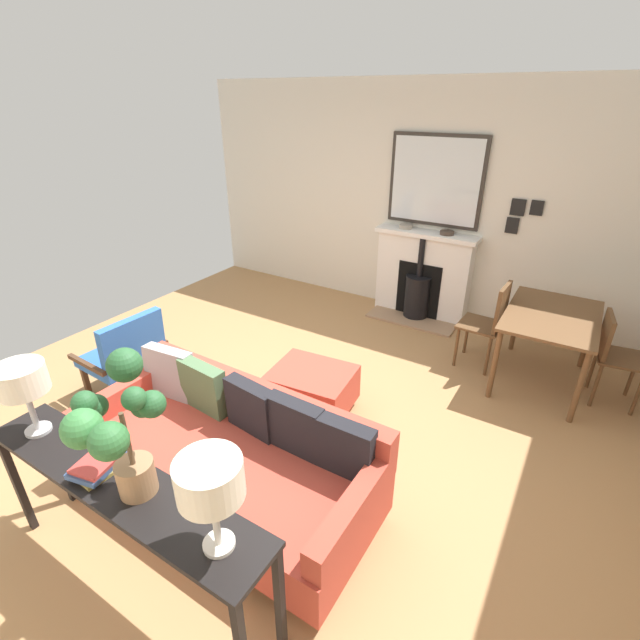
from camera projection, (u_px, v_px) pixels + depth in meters
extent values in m
cube|color=#A87A4C|center=(261.00, 425.00, 3.87)|extent=(5.96, 5.79, 0.01)
cube|color=silver|center=(407.00, 201.00, 5.53)|extent=(0.12, 5.79, 2.73)
cube|color=#9E7A5B|center=(410.00, 321.00, 5.61)|extent=(0.34, 1.09, 0.03)
cube|color=white|center=(423.00, 276.00, 5.60)|extent=(0.23, 1.14, 1.03)
cube|color=black|center=(419.00, 289.00, 5.60)|extent=(0.06, 0.54, 0.68)
cylinder|color=black|center=(417.00, 297.00, 5.60)|extent=(0.30, 0.30, 0.51)
cylinder|color=black|center=(419.00, 277.00, 5.49)|extent=(0.31, 0.31, 0.02)
cylinder|color=black|center=(421.00, 258.00, 5.38)|extent=(0.07, 0.07, 0.47)
cube|color=white|center=(427.00, 234.00, 5.34)|extent=(0.28, 1.22, 0.05)
cube|color=#2D2823|center=(435.00, 181.00, 5.16)|extent=(0.04, 1.10, 1.02)
cube|color=silver|center=(435.00, 181.00, 5.15)|extent=(0.01, 1.02, 0.94)
cylinder|color=#9E9384|center=(406.00, 227.00, 5.47)|extent=(0.16, 0.16, 0.04)
torus|color=#9E9384|center=(406.00, 225.00, 5.46)|extent=(0.16, 0.16, 0.01)
cylinder|color=#47382D|center=(447.00, 233.00, 5.23)|extent=(0.16, 0.16, 0.04)
torus|color=#47382D|center=(447.00, 231.00, 5.22)|extent=(0.16, 0.16, 0.01)
cylinder|color=#B2B2B7|center=(102.00, 474.00, 3.30)|extent=(0.04, 0.04, 0.10)
cylinder|color=#B2B2B7|center=(303.00, 605.00, 2.45)|extent=(0.04, 0.04, 0.10)
cylinder|color=#B2B2B7|center=(178.00, 420.00, 3.85)|extent=(0.04, 0.04, 0.10)
cylinder|color=#B2B2B7|center=(364.00, 512.00, 3.00)|extent=(0.04, 0.04, 0.10)
cube|color=#B74233|center=(224.00, 470.00, 3.06)|extent=(0.92, 2.11, 0.31)
cube|color=#B74233|center=(258.00, 403.00, 3.21)|extent=(0.15, 2.10, 0.32)
cube|color=#B74233|center=(124.00, 394.00, 3.42)|extent=(0.86, 0.13, 0.18)
cube|color=#B74233|center=(353.00, 508.00, 2.48)|extent=(0.86, 0.13, 0.18)
cube|color=#99999E|center=(169.00, 373.00, 3.51)|extent=(0.18, 0.43, 0.42)
cube|color=#4C6B47|center=(204.00, 388.00, 3.33)|extent=(0.15, 0.41, 0.41)
cube|color=black|center=(251.00, 409.00, 3.11)|extent=(0.17, 0.41, 0.41)
cube|color=black|center=(295.00, 428.00, 2.94)|extent=(0.13, 0.41, 0.41)
cube|color=black|center=(344.00, 449.00, 2.77)|extent=(0.12, 0.40, 0.40)
cylinder|color=#B2B2B7|center=(273.00, 412.00, 3.94)|extent=(0.04, 0.04, 0.09)
cylinder|color=#B2B2B7|center=(330.00, 431.00, 3.73)|extent=(0.04, 0.04, 0.09)
cylinder|color=#B2B2B7|center=(297.00, 386.00, 4.30)|extent=(0.04, 0.04, 0.09)
cylinder|color=#B2B2B7|center=(350.00, 401.00, 4.09)|extent=(0.04, 0.04, 0.09)
cube|color=#B74233|center=(312.00, 387.00, 3.92)|extent=(0.63, 0.74, 0.33)
cube|color=#4C3321|center=(133.00, 356.00, 4.57)|extent=(0.05, 0.05, 0.33)
cube|color=#4C3321|center=(86.00, 379.00, 4.19)|extent=(0.05, 0.05, 0.33)
cube|color=#4C3321|center=(164.00, 370.00, 4.33)|extent=(0.05, 0.05, 0.33)
cube|color=#4C3321|center=(116.00, 396.00, 3.95)|extent=(0.05, 0.05, 0.33)
cube|color=#2D60B2|center=(121.00, 358.00, 4.17)|extent=(0.62, 0.59, 0.08)
cube|color=#2D60B2|center=(133.00, 341.00, 3.93)|extent=(0.60, 0.13, 0.43)
cube|color=#4C3321|center=(149.00, 335.00, 4.37)|extent=(0.06, 0.53, 0.04)
cube|color=#4C3321|center=(86.00, 365.00, 3.90)|extent=(0.06, 0.53, 0.04)
cube|color=black|center=(60.00, 457.00, 2.98)|extent=(0.04, 0.04, 0.76)
cube|color=black|center=(280.00, 602.00, 2.13)|extent=(0.04, 0.04, 0.76)
cube|color=black|center=(18.00, 484.00, 2.78)|extent=(0.04, 0.04, 0.76)
cube|color=black|center=(117.00, 482.00, 2.28)|extent=(0.33, 1.87, 0.03)
cylinder|color=#B2B2B7|center=(39.00, 430.00, 2.60)|extent=(0.14, 0.14, 0.02)
cylinder|color=#B2B2B7|center=(32.00, 410.00, 2.53)|extent=(0.03, 0.03, 0.26)
cylinder|color=silver|center=(21.00, 379.00, 2.44)|extent=(0.27, 0.27, 0.16)
cylinder|color=beige|center=(219.00, 543.00, 1.94)|extent=(0.14, 0.14, 0.02)
cylinder|color=beige|center=(216.00, 519.00, 1.87)|extent=(0.03, 0.03, 0.28)
cylinder|color=silver|center=(210.00, 479.00, 1.77)|extent=(0.28, 0.28, 0.17)
cylinder|color=#99704C|center=(137.00, 477.00, 2.17)|extent=(0.18, 0.18, 0.18)
cylinder|color=brown|center=(127.00, 439.00, 2.07)|extent=(0.02, 0.02, 0.30)
sphere|color=#387A3D|center=(82.00, 429.00, 1.87)|extent=(0.17, 0.17, 0.17)
sphere|color=#2D6633|center=(109.00, 441.00, 1.80)|extent=(0.16, 0.16, 0.16)
sphere|color=#26562D|center=(134.00, 399.00, 1.90)|extent=(0.11, 0.11, 0.11)
sphere|color=#26562D|center=(152.00, 404.00, 1.97)|extent=(0.12, 0.12, 0.12)
sphere|color=#26562D|center=(143.00, 405.00, 2.10)|extent=(0.12, 0.12, 0.12)
sphere|color=#26562D|center=(125.00, 365.00, 2.06)|extent=(0.16, 0.16, 0.16)
sphere|color=#26562D|center=(95.00, 406.00, 2.05)|extent=(0.11, 0.11, 0.11)
sphere|color=#26562D|center=(84.00, 403.00, 1.97)|extent=(0.11, 0.11, 0.11)
cube|color=olive|center=(98.00, 469.00, 2.32)|extent=(0.22, 0.21, 0.02)
cube|color=#38517F|center=(98.00, 464.00, 2.32)|extent=(0.29, 0.24, 0.03)
cube|color=#B23833|center=(97.00, 462.00, 2.30)|extent=(0.25, 0.21, 0.02)
cylinder|color=brown|center=(517.00, 321.00, 4.86)|extent=(0.05, 0.05, 0.70)
cylinder|color=brown|center=(494.00, 365.00, 4.07)|extent=(0.05, 0.05, 0.70)
cylinder|color=brown|center=(588.00, 337.00, 4.54)|extent=(0.05, 0.05, 0.70)
cylinder|color=brown|center=(579.00, 388.00, 3.75)|extent=(0.05, 0.05, 0.70)
cube|color=brown|center=(553.00, 316.00, 4.14)|extent=(1.14, 0.78, 0.03)
cylinder|color=brown|center=(467.00, 335.00, 4.85)|extent=(0.03, 0.03, 0.45)
cylinder|color=brown|center=(456.00, 347.00, 4.61)|extent=(0.03, 0.03, 0.45)
cylinder|color=brown|center=(497.00, 343.00, 4.68)|extent=(0.03, 0.03, 0.45)
cylinder|color=brown|center=(488.00, 356.00, 4.45)|extent=(0.03, 0.03, 0.45)
cube|color=brown|center=(480.00, 325.00, 4.54)|extent=(0.42, 0.42, 0.02)
cube|color=brown|center=(502.00, 307.00, 4.35)|extent=(0.36, 0.05, 0.45)
cylinder|color=brown|center=(638.00, 394.00, 3.88)|extent=(0.04, 0.04, 0.45)
cylinder|color=brown|center=(632.00, 375.00, 4.14)|extent=(0.04, 0.04, 0.45)
cylinder|color=brown|center=(596.00, 385.00, 4.00)|extent=(0.04, 0.04, 0.45)
cylinder|color=brown|center=(592.00, 367.00, 4.26)|extent=(0.04, 0.04, 0.45)
cube|color=brown|center=(622.00, 358.00, 3.97)|extent=(0.45, 0.45, 0.02)
cube|color=brown|center=(606.00, 334.00, 3.94)|extent=(0.36, 0.09, 0.37)
cube|color=black|center=(518.00, 207.00, 4.82)|extent=(0.02, 0.15, 0.18)
cube|color=black|center=(537.00, 208.00, 4.73)|extent=(0.02, 0.13, 0.15)
cube|color=black|center=(512.00, 226.00, 4.92)|extent=(0.02, 0.13, 0.17)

